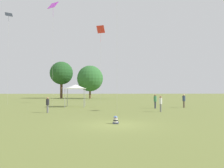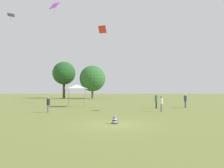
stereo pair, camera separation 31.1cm
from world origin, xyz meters
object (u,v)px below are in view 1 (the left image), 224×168
at_px(person_standing_0, 48,103).
at_px(kite_5, 9,17).
at_px(kite_0, 53,7).
at_px(distant_tree_1, 61,73).
at_px(seated_toddler, 116,121).
at_px(distant_tree_0, 90,78).
at_px(canopy_tent, 75,87).
at_px(person_standing_2, 184,100).
at_px(person_standing_1, 155,100).
at_px(person_standing_3, 161,102).
at_px(kite_4, 101,31).

height_order(person_standing_0, kite_5, kite_5).
distance_m(kite_0, distant_tree_1, 35.54).
bearing_deg(seated_toddler, kite_5, 137.16).
distance_m(seated_toddler, kite_0, 21.64).
bearing_deg(kite_5, distant_tree_0, 80.50).
relative_size(canopy_tent, kite_0, 0.21).
height_order(seated_toddler, person_standing_2, person_standing_2).
xyz_separation_m(person_standing_1, person_standing_2, (4.07, 1.11, -0.00)).
bearing_deg(distant_tree_1, person_standing_2, -57.99).
bearing_deg(kite_0, person_standing_1, 65.75).
bearing_deg(person_standing_2, distant_tree_1, 28.24).
relative_size(seated_toddler, person_standing_3, 0.32).
xyz_separation_m(kite_0, distant_tree_1, (-5.24, 34.59, -6.23)).
xyz_separation_m(distant_tree_0, distant_tree_1, (-8.51, 2.49, 1.68)).
xyz_separation_m(seated_toddler, kite_0, (-7.63, 15.20, 13.38)).
height_order(person_standing_2, distant_tree_1, distant_tree_1).
bearing_deg(person_standing_0, kite_4, 179.33).
xyz_separation_m(person_standing_1, kite_5, (-21.64, 8.30, 12.92)).
bearing_deg(distant_tree_0, person_standing_2, -67.26).
height_order(person_standing_2, canopy_tent, canopy_tent).
bearing_deg(person_standing_3, person_standing_0, -129.32).
bearing_deg(canopy_tent, seated_toddler, -73.49).
distance_m(canopy_tent, kite_5, 16.84).
relative_size(seated_toddler, person_standing_0, 0.34).
xyz_separation_m(seated_toddler, person_standing_3, (5.20, 7.97, 0.79)).
relative_size(seated_toddler, kite_5, 0.04).
bearing_deg(distant_tree_1, person_standing_3, -66.63).
distance_m(kite_0, kite_5, 9.98).
bearing_deg(person_standing_2, kite_5, 70.60).
bearing_deg(kite_4, seated_toddler, 158.46).
distance_m(canopy_tent, kite_4, 12.49).
xyz_separation_m(person_standing_2, distant_tree_0, (-14.15, 33.76, 4.64)).
bearing_deg(kite_5, person_standing_0, -39.97).
distance_m(person_standing_1, person_standing_2, 4.22).
xyz_separation_m(person_standing_3, kite_5, (-21.13, 12.77, 12.96)).
relative_size(kite_4, distant_tree_1, 1.24).
relative_size(seated_toddler, person_standing_1, 0.30).
distance_m(person_standing_3, canopy_tent, 12.40).
relative_size(kite_5, distant_tree_0, 1.59).
distance_m(person_standing_0, kite_0, 14.83).
height_order(person_standing_2, kite_5, kite_5).
xyz_separation_m(person_standing_0, person_standing_1, (12.09, 4.86, 0.11)).
relative_size(seated_toddler, canopy_tent, 0.17).
xyz_separation_m(person_standing_2, person_standing_3, (-4.59, -5.57, -0.04)).
distance_m(person_standing_2, person_standing_3, 7.22).
bearing_deg(person_standing_2, distant_tree_0, 18.97).
relative_size(canopy_tent, kite_4, 0.23).
bearing_deg(seated_toddler, person_standing_3, 66.50).
bearing_deg(kite_5, distant_tree_1, 98.02).
relative_size(person_standing_3, kite_4, 0.12).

